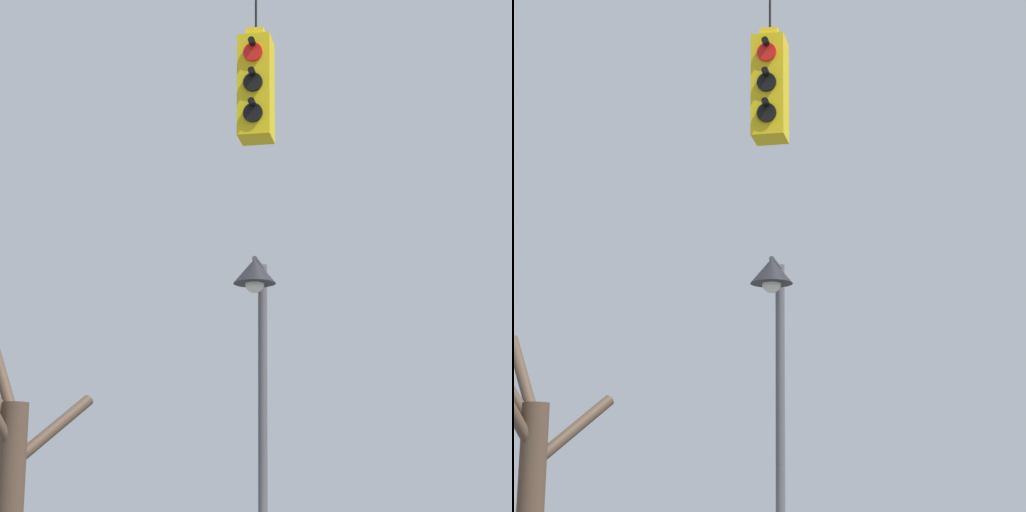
% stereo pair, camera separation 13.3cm
% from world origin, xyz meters
% --- Properties ---
extents(traffic_light_over_intersection, '(0.34, 0.46, 2.34)m').
position_xyz_m(traffic_light_over_intersection, '(0.39, -0.24, 6.13)').
color(traffic_light_over_intersection, yellow).
extents(street_lamp, '(0.54, 0.93, 5.00)m').
position_xyz_m(street_lamp, '(-0.11, 2.67, 3.89)').
color(street_lamp, '#515156').
rests_on(street_lamp, ground_plane).
extents(bare_tree, '(2.39, 3.51, 5.49)m').
position_xyz_m(bare_tree, '(-4.88, 5.82, 2.53)').
color(bare_tree, brown).
rests_on(bare_tree, ground_plane).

